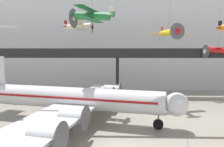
{
  "coord_description": "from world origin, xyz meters",
  "views": [
    {
      "loc": [
        0.17,
        -20.54,
        10.1
      ],
      "look_at": [
        -0.64,
        7.93,
        7.02
      ],
      "focal_mm": 35.0,
      "sensor_mm": 36.0,
      "label": 1
    }
  ],
  "objects_px": {
    "airliner_silver_main": "(73,99)",
    "suspended_plane_red_highwing": "(219,50)",
    "suspended_plane_yellow_lowwing": "(169,33)",
    "suspended_plane_cream_biplane": "(79,26)",
    "stanchion_barrier": "(188,146)",
    "suspended_plane_green_biplane": "(92,16)"
  },
  "relations": [
    {
      "from": "suspended_plane_green_biplane",
      "to": "stanchion_barrier",
      "type": "bearing_deg",
      "value": 144.4
    },
    {
      "from": "suspended_plane_yellow_lowwing",
      "to": "suspended_plane_green_biplane",
      "type": "bearing_deg",
      "value": -90.9
    },
    {
      "from": "suspended_plane_cream_biplane",
      "to": "suspended_plane_yellow_lowwing",
      "type": "bearing_deg",
      "value": -23.92
    },
    {
      "from": "suspended_plane_red_highwing",
      "to": "suspended_plane_yellow_lowwing",
      "type": "bearing_deg",
      "value": 19.44
    },
    {
      "from": "suspended_plane_green_biplane",
      "to": "suspended_plane_yellow_lowwing",
      "type": "height_order",
      "value": "suspended_plane_green_biplane"
    },
    {
      "from": "airliner_silver_main",
      "to": "suspended_plane_cream_biplane",
      "type": "height_order",
      "value": "suspended_plane_cream_biplane"
    },
    {
      "from": "airliner_silver_main",
      "to": "suspended_plane_cream_biplane",
      "type": "relative_size",
      "value": 4.69
    },
    {
      "from": "suspended_plane_cream_biplane",
      "to": "suspended_plane_green_biplane",
      "type": "bearing_deg",
      "value": -69.92
    },
    {
      "from": "suspended_plane_red_highwing",
      "to": "stanchion_barrier",
      "type": "bearing_deg",
      "value": 50.82
    },
    {
      "from": "airliner_silver_main",
      "to": "suspended_plane_yellow_lowwing",
      "type": "xyz_separation_m",
      "value": [
        15.22,
        8.86,
        9.79
      ]
    },
    {
      "from": "stanchion_barrier",
      "to": "suspended_plane_yellow_lowwing",
      "type": "bearing_deg",
      "value": 84.24
    },
    {
      "from": "suspended_plane_cream_biplane",
      "to": "stanchion_barrier",
      "type": "bearing_deg",
      "value": -58.67
    },
    {
      "from": "suspended_plane_red_highwing",
      "to": "suspended_plane_cream_biplane",
      "type": "bearing_deg",
      "value": -11.57
    },
    {
      "from": "suspended_plane_green_biplane",
      "to": "suspended_plane_cream_biplane",
      "type": "relative_size",
      "value": 1.17
    },
    {
      "from": "airliner_silver_main",
      "to": "stanchion_barrier",
      "type": "bearing_deg",
      "value": -18.72
    },
    {
      "from": "suspended_plane_yellow_lowwing",
      "to": "suspended_plane_cream_biplane",
      "type": "distance_m",
      "value": 18.65
    },
    {
      "from": "suspended_plane_red_highwing",
      "to": "suspended_plane_yellow_lowwing",
      "type": "height_order",
      "value": "suspended_plane_yellow_lowwing"
    },
    {
      "from": "suspended_plane_yellow_lowwing",
      "to": "stanchion_barrier",
      "type": "bearing_deg",
      "value": -20.97
    },
    {
      "from": "airliner_silver_main",
      "to": "suspended_plane_yellow_lowwing",
      "type": "distance_m",
      "value": 20.15
    },
    {
      "from": "airliner_silver_main",
      "to": "stanchion_barrier",
      "type": "xyz_separation_m",
      "value": [
        13.48,
        -8.36,
        -2.98
      ]
    },
    {
      "from": "airliner_silver_main",
      "to": "suspended_plane_red_highwing",
      "type": "height_order",
      "value": "suspended_plane_red_highwing"
    },
    {
      "from": "suspended_plane_cream_biplane",
      "to": "suspended_plane_red_highwing",
      "type": "bearing_deg",
      "value": -2.27
    }
  ]
}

